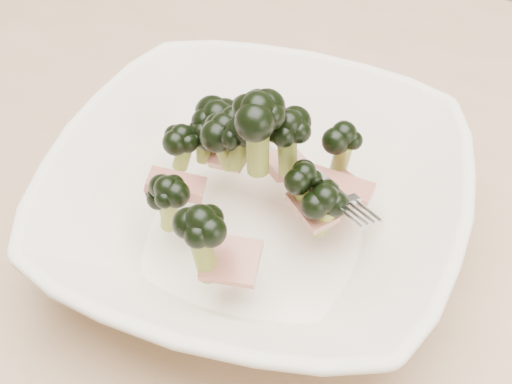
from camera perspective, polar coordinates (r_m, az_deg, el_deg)
dining_table at (r=0.66m, az=2.80°, el=-6.88°), size 1.20×0.80×0.75m
broccoli_dish at (r=0.53m, az=-0.05°, el=-0.56°), size 0.36×0.36×0.15m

